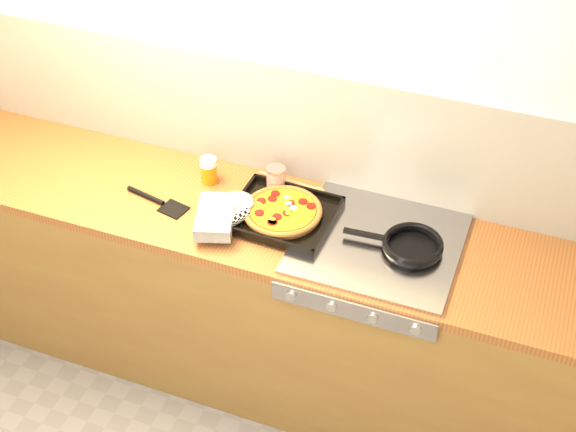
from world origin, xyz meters
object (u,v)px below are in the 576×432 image
at_px(juice_glass, 209,170).
at_px(frying_pan, 411,245).
at_px(pizza_on_tray, 265,212).
at_px(tomato_can, 276,179).

bearing_deg(juice_glass, frying_pan, -8.25).
relative_size(frying_pan, juice_glass, 3.37).
height_order(pizza_on_tray, tomato_can, tomato_can).
bearing_deg(tomato_can, pizza_on_tray, -81.49).
height_order(tomato_can, juice_glass, juice_glass).
bearing_deg(pizza_on_tray, tomato_can, 98.51).
distance_m(pizza_on_tray, frying_pan, 0.57).
bearing_deg(pizza_on_tray, frying_pan, 2.30).
distance_m(pizza_on_tray, juice_glass, 0.34).
bearing_deg(frying_pan, juice_glass, 171.75).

